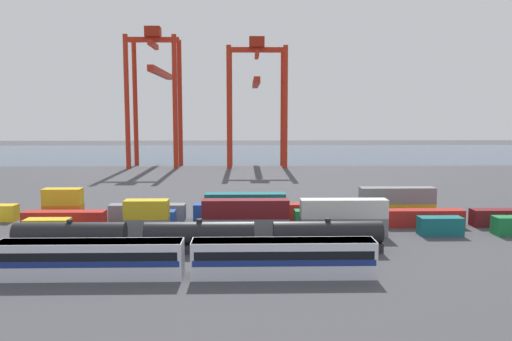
{
  "coord_description": "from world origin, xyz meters",
  "views": [
    {
      "loc": [
        6.85,
        -74.2,
        17.08
      ],
      "look_at": [
        8.92,
        17.45,
        6.78
      ],
      "focal_mm": 35.59,
      "sensor_mm": 36.0,
      "label": 1
    }
  ],
  "objects_px": {
    "passenger_train": "(90,258)",
    "shipping_container_11": "(65,220)",
    "freight_tank_row": "(200,237)",
    "gantry_crane_west": "(156,83)",
    "shipping_container_17": "(511,218)",
    "shipping_container_13": "(245,219)",
    "shipping_container_1": "(48,228)",
    "shipping_container_19": "(63,213)",
    "gantry_crane_central": "(257,90)"
  },
  "relations": [
    {
      "from": "shipping_container_17",
      "to": "shipping_container_19",
      "type": "height_order",
      "value": "same"
    },
    {
      "from": "passenger_train",
      "to": "shipping_container_13",
      "type": "bearing_deg",
      "value": 55.19
    },
    {
      "from": "shipping_container_19",
      "to": "gantry_crane_west",
      "type": "height_order",
      "value": "gantry_crane_west"
    },
    {
      "from": "shipping_container_11",
      "to": "gantry_crane_west",
      "type": "relative_size",
      "value": 0.27
    },
    {
      "from": "shipping_container_1",
      "to": "shipping_container_19",
      "type": "xyz_separation_m",
      "value": [
        -1.74,
        11.08,
        0.0
      ]
    },
    {
      "from": "freight_tank_row",
      "to": "shipping_container_13",
      "type": "xyz_separation_m",
      "value": [
        5.66,
        13.69,
        -0.65
      ]
    },
    {
      "from": "gantry_crane_west",
      "to": "passenger_train",
      "type": "bearing_deg",
      "value": -83.74
    },
    {
      "from": "freight_tank_row",
      "to": "shipping_container_11",
      "type": "distance_m",
      "value": 25.39
    },
    {
      "from": "passenger_train",
      "to": "shipping_container_17",
      "type": "relative_size",
      "value": 4.93
    },
    {
      "from": "passenger_train",
      "to": "shipping_container_1",
      "type": "distance_m",
      "value": 21.02
    },
    {
      "from": "shipping_container_19",
      "to": "shipping_container_13",
      "type": "bearing_deg",
      "value": -10.75
    },
    {
      "from": "passenger_train",
      "to": "shipping_container_11",
      "type": "bearing_deg",
      "value": 115.0
    },
    {
      "from": "shipping_container_1",
      "to": "shipping_container_17",
      "type": "xyz_separation_m",
      "value": [
        68.0,
        5.54,
        0.0
      ]
    },
    {
      "from": "shipping_container_17",
      "to": "shipping_container_13",
      "type": "bearing_deg",
      "value": 180.0
    },
    {
      "from": "shipping_container_17",
      "to": "shipping_container_19",
      "type": "relative_size",
      "value": 2.0
    },
    {
      "from": "shipping_container_1",
      "to": "shipping_container_13",
      "type": "relative_size",
      "value": 0.5
    },
    {
      "from": "shipping_container_13",
      "to": "shipping_container_17",
      "type": "bearing_deg",
      "value": 0.0
    },
    {
      "from": "shipping_container_11",
      "to": "shipping_container_17",
      "type": "height_order",
      "value": "same"
    },
    {
      "from": "gantry_crane_west",
      "to": "gantry_crane_central",
      "type": "xyz_separation_m",
      "value": [
        32.77,
        -0.71,
        -2.07
      ]
    },
    {
      "from": "gantry_crane_central",
      "to": "shipping_container_13",
      "type": "bearing_deg",
      "value": -92.43
    },
    {
      "from": "shipping_container_1",
      "to": "freight_tank_row",
      "type": "bearing_deg",
      "value": -20.53
    },
    {
      "from": "passenger_train",
      "to": "gantry_crane_west",
      "type": "bearing_deg",
      "value": 96.26
    },
    {
      "from": "freight_tank_row",
      "to": "gantry_crane_central",
      "type": "height_order",
      "value": "gantry_crane_central"
    },
    {
      "from": "shipping_container_1",
      "to": "gantry_crane_central",
      "type": "relative_size",
      "value": 0.15
    },
    {
      "from": "passenger_train",
      "to": "freight_tank_row",
      "type": "bearing_deg",
      "value": 42.34
    },
    {
      "from": "freight_tank_row",
      "to": "shipping_container_19",
      "type": "bearing_deg",
      "value": 140.72
    },
    {
      "from": "freight_tank_row",
      "to": "shipping_container_17",
      "type": "bearing_deg",
      "value": 16.5
    },
    {
      "from": "passenger_train",
      "to": "freight_tank_row",
      "type": "distance_m",
      "value": 14.24
    },
    {
      "from": "shipping_container_13",
      "to": "shipping_container_17",
      "type": "height_order",
      "value": "same"
    },
    {
      "from": "passenger_train",
      "to": "shipping_container_19",
      "type": "xyz_separation_m",
      "value": [
        -12.99,
        28.82,
        -0.84
      ]
    },
    {
      "from": "shipping_container_17",
      "to": "gantry_crane_central",
      "type": "height_order",
      "value": "gantry_crane_central"
    },
    {
      "from": "shipping_container_13",
      "to": "gantry_crane_central",
      "type": "height_order",
      "value": "gantry_crane_central"
    },
    {
      "from": "shipping_container_1",
      "to": "shipping_container_19",
      "type": "distance_m",
      "value": 11.22
    },
    {
      "from": "passenger_train",
      "to": "shipping_container_1",
      "type": "xyz_separation_m",
      "value": [
        -11.25,
        17.74,
        -0.84
      ]
    },
    {
      "from": "freight_tank_row",
      "to": "gantry_crane_west",
      "type": "height_order",
      "value": "gantry_crane_west"
    },
    {
      "from": "shipping_container_11",
      "to": "shipping_container_13",
      "type": "distance_m",
      "value": 27.04
    },
    {
      "from": "passenger_train",
      "to": "shipping_container_11",
      "type": "distance_m",
      "value": 25.7
    },
    {
      "from": "freight_tank_row",
      "to": "shipping_container_11",
      "type": "bearing_deg",
      "value": 147.36
    },
    {
      "from": "shipping_container_19",
      "to": "gantry_crane_west",
      "type": "relative_size",
      "value": 0.14
    },
    {
      "from": "gantry_crane_west",
      "to": "shipping_container_17",
      "type": "bearing_deg",
      "value": -53.1
    },
    {
      "from": "shipping_container_19",
      "to": "gantry_crane_west",
      "type": "distance_m",
      "value": 90.63
    },
    {
      "from": "gantry_crane_west",
      "to": "gantry_crane_central",
      "type": "bearing_deg",
      "value": -1.23
    },
    {
      "from": "passenger_train",
      "to": "shipping_container_19",
      "type": "relative_size",
      "value": 9.87
    },
    {
      "from": "passenger_train",
      "to": "shipping_container_17",
      "type": "distance_m",
      "value": 61.34
    },
    {
      "from": "freight_tank_row",
      "to": "shipping_container_13",
      "type": "height_order",
      "value": "freight_tank_row"
    },
    {
      "from": "freight_tank_row",
      "to": "shipping_container_13",
      "type": "distance_m",
      "value": 14.83
    },
    {
      "from": "shipping_container_17",
      "to": "shipping_container_19",
      "type": "bearing_deg",
      "value": 175.46
    },
    {
      "from": "passenger_train",
      "to": "shipping_container_19",
      "type": "bearing_deg",
      "value": 114.26
    },
    {
      "from": "shipping_container_1",
      "to": "shipping_container_13",
      "type": "xyz_separation_m",
      "value": [
        27.44,
        5.54,
        0.0
      ]
    },
    {
      "from": "shipping_container_1",
      "to": "shipping_container_13",
      "type": "height_order",
      "value": "same"
    }
  ]
}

